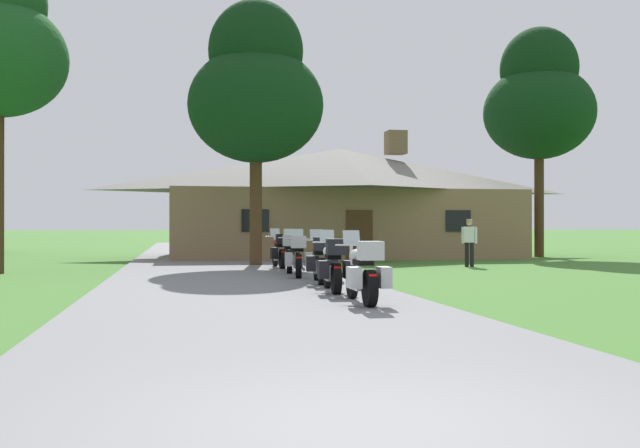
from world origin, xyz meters
name	(u,v)px	position (x,y,z in m)	size (l,w,h in m)	color
ground_plane	(220,269)	(0.00, 20.00, 0.00)	(500.00, 500.00, 0.00)	#42752D
asphalt_driveway	(224,272)	(0.00, 18.00, 0.03)	(6.40, 80.00, 0.06)	slate
motorcycle_silver_nearest_to_camera	(364,273)	(1.85, 7.81, 0.61)	(0.73, 2.08, 1.30)	black
motorcycle_white_second_in_row	(333,266)	(1.80, 10.19, 0.61)	(0.80, 2.08, 1.30)	black
motorcycle_red_third_in_row	(320,261)	(1.97, 12.54, 0.61)	(0.84, 2.08, 1.30)	black
motorcycle_yellow_fourth_in_row	(298,257)	(1.81, 14.83, 0.61)	(0.90, 2.08, 1.30)	black
motorcycle_yellow_fifth_in_row	(289,254)	(1.87, 16.91, 0.62)	(0.74, 2.08, 1.30)	black
motorcycle_red_farthest_in_row	(280,251)	(1.90, 19.20, 0.61)	(0.74, 2.08, 1.30)	black
stone_lodge	(339,201)	(5.93, 28.55, 2.59)	(16.25, 8.46, 5.93)	#896B4C
bystander_white_shirt_near_lodge	(469,240)	(8.69, 19.61, 0.95)	(0.49, 0.37, 1.69)	black
tree_by_lodge_front	(256,90)	(1.32, 21.34, 6.31)	(4.83, 4.83, 9.50)	#422D19
tree_right_of_lodge	(539,100)	(15.16, 26.93, 7.34)	(5.13, 5.13, 10.73)	#422D19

